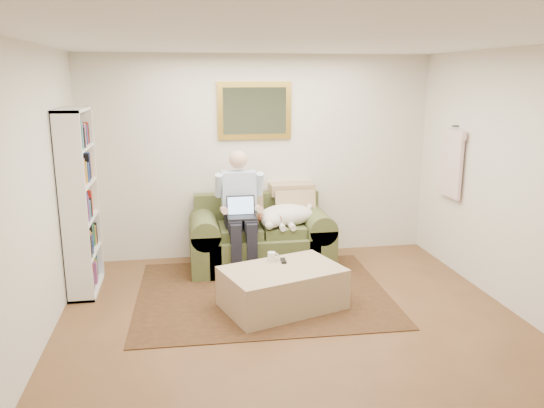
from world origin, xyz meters
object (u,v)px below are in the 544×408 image
object	(u,v)px
sleeping_dog	(287,215)
ottoman	(282,288)
laptop	(241,212)
bookshelf	(80,202)
sofa	(260,242)
coffee_mug	(272,257)
seated_man	(241,213)

from	to	relation	value
sleeping_dog	ottoman	world-z (taller)	sleeping_dog
laptop	bookshelf	size ratio (longest dim) A/B	0.17
sofa	coffee_mug	bearing A→B (deg)	-92.26
coffee_mug	bookshelf	xyz separation A→B (m)	(-1.99, 0.63, 0.52)
seated_man	ottoman	size ratio (longest dim) A/B	1.25
ottoman	coffee_mug	xyz separation A→B (m)	(-0.07, 0.23, 0.26)
sofa	bookshelf	bearing A→B (deg)	-168.17
sofa	ottoman	size ratio (longest dim) A/B	1.49
sofa	sleeping_dog	bearing A→B (deg)	-15.74
coffee_mug	bookshelf	distance (m)	2.16
coffee_mug	ottoman	bearing A→B (deg)	-72.16
sleeping_dog	laptop	bearing A→B (deg)	-166.36
sofa	coffee_mug	xyz separation A→B (m)	(-0.04, -1.05, 0.17)
sleeping_dog	coffee_mug	bearing A→B (deg)	-110.12
seated_man	coffee_mug	size ratio (longest dim) A/B	14.63
sleeping_dog	ottoman	size ratio (longest dim) A/B	0.61
sofa	seated_man	xyz separation A→B (m)	(-0.26, -0.16, 0.43)
laptop	sleeping_dog	bearing A→B (deg)	13.64
laptop	coffee_mug	distance (m)	0.90
laptop	ottoman	size ratio (longest dim) A/B	0.29
seated_man	bookshelf	world-z (taller)	bookshelf
sofa	laptop	world-z (taller)	laptop
sofa	sleeping_dog	world-z (taller)	sofa
seated_man	sleeping_dog	xyz separation A→B (m)	(0.57, 0.07, -0.07)
sofa	laptop	bearing A→B (deg)	-138.98
sleeping_dog	bookshelf	xyz separation A→B (m)	(-2.35, -0.34, 0.33)
laptop	sleeping_dog	world-z (taller)	laptop
seated_man	sleeping_dog	bearing A→B (deg)	7.13
bookshelf	laptop	bearing A→B (deg)	6.41
ottoman	bookshelf	size ratio (longest dim) A/B	0.58
sofa	seated_man	distance (m)	0.53
laptop	ottoman	world-z (taller)	laptop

